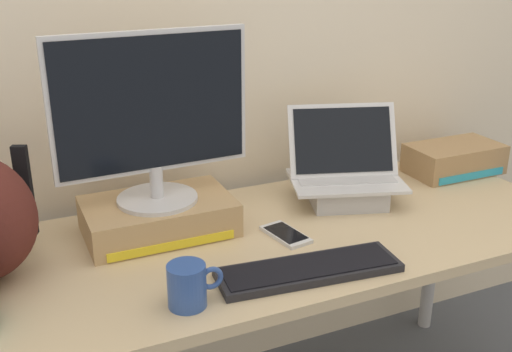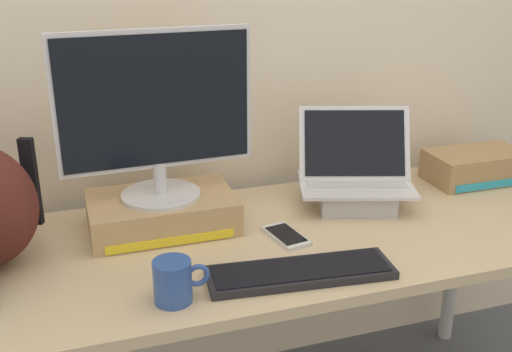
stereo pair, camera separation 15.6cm
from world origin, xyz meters
TOP-DOWN VIEW (x-y plane):
  - back_wall at (0.00, 0.45)m, footprint 7.00×0.10m
  - desk at (0.00, 0.00)m, footprint 1.89×0.70m
  - toner_box_yellow at (-0.23, 0.14)m, footprint 0.40×0.26m
  - desktop_monitor at (-0.23, 0.14)m, footprint 0.52×0.22m
  - open_laptop at (0.36, 0.12)m, footprint 0.39×0.32m
  - external_keyboard at (0.04, -0.23)m, footprint 0.46×0.18m
  - coffee_mug at (-0.27, -0.24)m, footprint 0.13×0.09m
  - cell_phone at (0.08, -0.02)m, footprint 0.10×0.16m
  - toner_box_cyan at (0.83, 0.18)m, footprint 0.32×0.18m

SIDE VIEW (x-z plane):
  - desk at x=0.00m, z-range 0.29..1.00m
  - cell_phone at x=0.08m, z-range 0.71..0.72m
  - external_keyboard at x=0.04m, z-range 0.71..0.73m
  - toner_box_yellow at x=-0.23m, z-range 0.71..0.81m
  - toner_box_cyan at x=0.83m, z-range 0.71..0.81m
  - coffee_mug at x=-0.27m, z-range 0.71..0.81m
  - open_laptop at x=0.36m, z-range 0.63..0.91m
  - desktop_monitor at x=-0.23m, z-range 0.81..1.27m
  - back_wall at x=0.00m, z-range 0.00..2.60m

